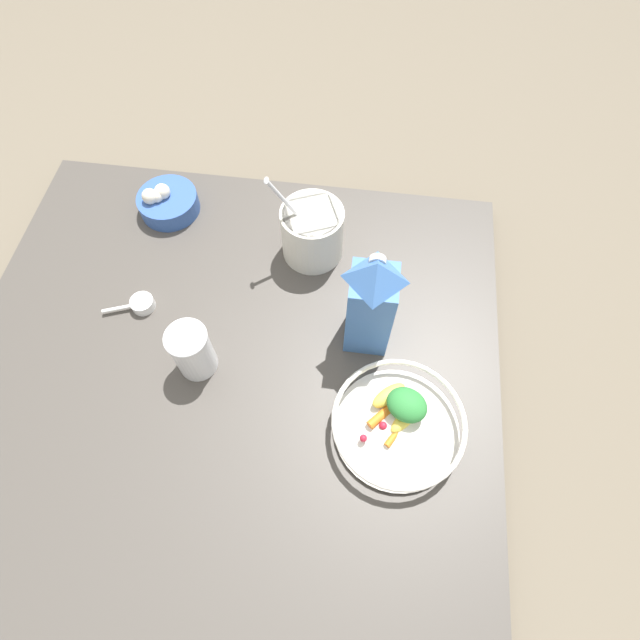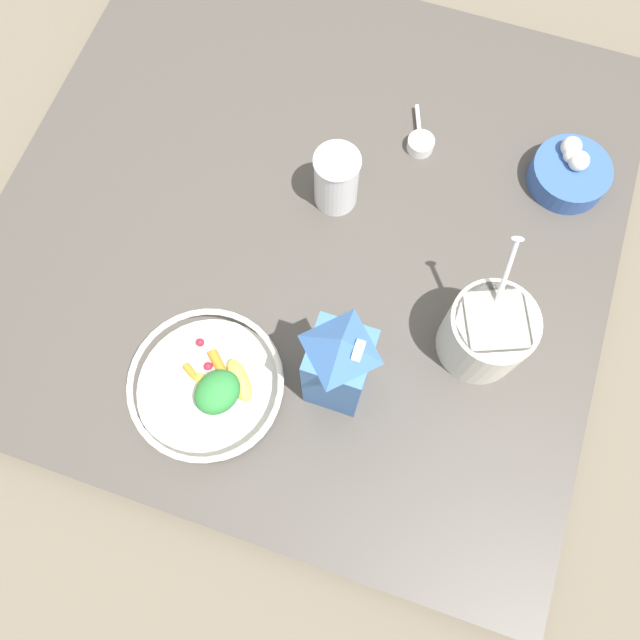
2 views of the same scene
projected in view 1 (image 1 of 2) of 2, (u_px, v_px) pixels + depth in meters
ground_plane at (227, 391)px, 1.02m from camera, size 6.00×6.00×0.00m
countertop at (225, 387)px, 1.00m from camera, size 1.08×1.08×0.04m
fruit_bowl at (398, 423)px, 0.91m from camera, size 0.24×0.24×0.09m
milk_carton at (371, 303)px, 0.92m from camera, size 0.08×0.08×0.26m
yogurt_tub at (312, 231)px, 1.07m from camera, size 0.16×0.14×0.23m
drinking_cup at (192, 350)px, 0.94m from camera, size 0.08×0.08×0.12m
measuring_scoop at (141, 304)px, 1.05m from camera, size 0.10×0.06×0.02m
garlic_bowl at (167, 202)px, 1.17m from camera, size 0.14×0.14×0.08m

